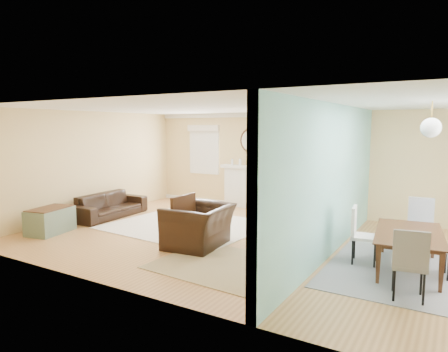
{
  "coord_description": "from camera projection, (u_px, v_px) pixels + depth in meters",
  "views": [
    {
      "loc": [
        3.41,
        -6.78,
        2.21
      ],
      "look_at": [
        -0.8,
        0.3,
        1.2
      ],
      "focal_mm": 32.0,
      "sensor_mm": 36.0,
      "label": 1
    }
  ],
  "objects": [
    {
      "name": "floor",
      "position": [
        251.0,
        241.0,
        7.78
      ],
      "size": [
        9.0,
        9.0,
        0.0
      ],
      "primitive_type": "plane",
      "color": "#A56F3E",
      "rests_on": "ground"
    },
    {
      "name": "wall_back",
      "position": [
        305.0,
        163.0,
        10.18
      ],
      "size": [
        9.0,
        0.02,
        2.6
      ],
      "primitive_type": "cube",
      "color": "#D9B67C",
      "rests_on": "ground"
    },
    {
      "name": "wall_front",
      "position": [
        145.0,
        199.0,
        5.06
      ],
      "size": [
        9.0,
        0.02,
        2.6
      ],
      "primitive_type": "cube",
      "color": "#D9B67C",
      "rests_on": "ground"
    },
    {
      "name": "wall_left",
      "position": [
        90.0,
        164.0,
        9.91
      ],
      "size": [
        0.02,
        6.0,
        2.6
      ],
      "primitive_type": "cube",
      "color": "#D9B67C",
      "rests_on": "ground"
    },
    {
      "name": "ceiling",
      "position": [
        253.0,
        106.0,
        7.47
      ],
      "size": [
        9.0,
        6.0,
        0.02
      ],
      "primitive_type": "cube",
      "color": "white",
      "rests_on": "wall_back"
    },
    {
      "name": "partition",
      "position": [
        335.0,
        175.0,
        7.09
      ],
      "size": [
        0.17,
        6.0,
        2.6
      ],
      "color": "#D9B67C",
      "rests_on": "ground"
    },
    {
      "name": "fireplace",
      "position": [
        250.0,
        186.0,
        10.93
      ],
      "size": [
        1.7,
        0.3,
        1.17
      ],
      "color": "white",
      "rests_on": "ground"
    },
    {
      "name": "wall_clock",
      "position": [
        252.0,
        141.0,
        10.85
      ],
      "size": [
        0.7,
        0.07,
        0.7
      ],
      "color": "#492A15",
      "rests_on": "wall_back"
    },
    {
      "name": "window_left",
      "position": [
        204.0,
        146.0,
        11.65
      ],
      "size": [
        1.05,
        0.13,
        1.42
      ],
      "color": "white",
      "rests_on": "wall_back"
    },
    {
      "name": "window_right",
      "position": [
        306.0,
        149.0,
        10.07
      ],
      "size": [
        1.05,
        0.13,
        1.42
      ],
      "color": "white",
      "rests_on": "wall_back"
    },
    {
      "name": "pendant",
      "position": [
        431.0,
        128.0,
        5.99
      ],
      "size": [
        0.3,
        0.3,
        0.55
      ],
      "color": "gold",
      "rests_on": "ceiling"
    },
    {
      "name": "rug_cream",
      "position": [
        187.0,
        225.0,
        8.99
      ],
      "size": [
        3.42,
        3.02,
        0.02
      ],
      "primitive_type": "cube",
      "rotation": [
        0.0,
        0.0,
        -0.07
      ],
      "color": "beige",
      "rests_on": "floor"
    },
    {
      "name": "rug_jute",
      "position": [
        224.0,
        265.0,
        6.42
      ],
      "size": [
        2.24,
        1.88,
        0.01
      ],
      "primitive_type": "cube",
      "rotation": [
        0.0,
        0.0,
        -0.06
      ],
      "color": "tan",
      "rests_on": "floor"
    },
    {
      "name": "rug_grey",
      "position": [
        409.0,
        270.0,
        6.19
      ],
      "size": [
        2.36,
        2.95,
        0.01
      ],
      "primitive_type": "cube",
      "color": "gray",
      "rests_on": "floor"
    },
    {
      "name": "sofa",
      "position": [
        109.0,
        205.0,
        9.86
      ],
      "size": [
        0.9,
        2.04,
        0.58
      ],
      "primitive_type": "imported",
      "rotation": [
        0.0,
        0.0,
        1.63
      ],
      "color": "black",
      "rests_on": "floor"
    },
    {
      "name": "eames_chair",
      "position": [
        199.0,
        226.0,
        7.38
      ],
      "size": [
        1.15,
        1.29,
        0.78
      ],
      "primitive_type": "imported",
      "rotation": [
        0.0,
        0.0,
        -1.48
      ],
      "color": "black",
      "rests_on": "floor"
    },
    {
      "name": "green_chair",
      "position": [
        284.0,
        207.0,
        9.52
      ],
      "size": [
        0.75,
        0.77,
        0.64
      ],
      "primitive_type": "imported",
      "rotation": [
        0.0,
        0.0,
        3.04
      ],
      "color": "#08643A",
      "rests_on": "floor"
    },
    {
      "name": "trunk",
      "position": [
        50.0,
        220.0,
        8.36
      ],
      "size": [
        0.75,
        1.03,
        0.54
      ],
      "color": "slate",
      "rests_on": "floor"
    },
    {
      "name": "credenza",
      "position": [
        334.0,
        213.0,
        8.41
      ],
      "size": [
        0.47,
        1.37,
        0.8
      ],
      "color": "olive",
      "rests_on": "floor"
    },
    {
      "name": "tv",
      "position": [
        334.0,
        180.0,
        8.33
      ],
      "size": [
        0.24,
        1.08,
        0.61
      ],
      "primitive_type": "imported",
      "rotation": [
        0.0,
        0.0,
        1.47
      ],
      "color": "black",
      "rests_on": "credenza"
    },
    {
      "name": "garden_stool",
      "position": [
        321.0,
        232.0,
        7.5
      ],
      "size": [
        0.35,
        0.35,
        0.52
      ],
      "primitive_type": "cylinder",
      "color": "white",
      "rests_on": "floor"
    },
    {
      "name": "potted_plant",
      "position": [
        322.0,
        208.0,
        7.44
      ],
      "size": [
        0.47,
        0.45,
        0.41
      ],
      "primitive_type": "imported",
      "rotation": [
        0.0,
        0.0,
        3.6
      ],
      "color": "#337F33",
      "rests_on": "garden_stool"
    },
    {
      "name": "dining_table",
      "position": [
        411.0,
        252.0,
        6.15
      ],
      "size": [
        1.15,
        1.82,
        0.6
      ],
      "primitive_type": "imported",
      "rotation": [
        0.0,
        0.0,
        1.69
      ],
      "color": "#492A15",
      "rests_on": "floor"
    },
    {
      "name": "dining_chair_n",
      "position": [
        420.0,
        221.0,
        7.02
      ],
      "size": [
        0.44,
        0.44,
        0.96
      ],
      "color": "gray",
      "rests_on": "floor"
    },
    {
      "name": "dining_chair_s",
      "position": [
        409.0,
        257.0,
        5.1
      ],
      "size": [
        0.48,
        0.48,
        0.95
      ],
      "color": "gray",
      "rests_on": "floor"
    },
    {
      "name": "dining_chair_w",
      "position": [
        365.0,
        231.0,
        6.44
      ],
      "size": [
        0.46,
        0.46,
        0.93
      ],
      "color": "white",
      "rests_on": "floor"
    }
  ]
}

